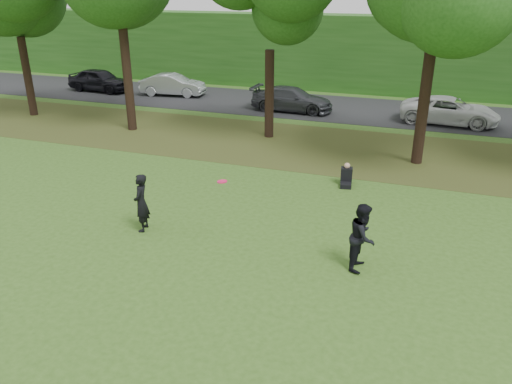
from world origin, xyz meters
TOP-DOWN VIEW (x-y plane):
  - ground at (0.00, 0.00)m, footprint 120.00×120.00m
  - leaf_litter at (0.00, 13.00)m, footprint 60.00×7.00m
  - street at (0.00, 21.00)m, footprint 70.00×7.00m
  - far_hedge at (0.00, 27.00)m, footprint 70.00×3.00m
  - player_left at (-3.46, 3.12)m, footprint 0.58×0.74m
  - player_right at (3.06, 3.13)m, footprint 0.75×0.93m
  - parked_cars at (-1.15, 19.91)m, footprint 39.25×3.91m
  - frisbee at (-0.69, 2.81)m, footprint 0.35×0.35m
  - seated_person at (1.67, 8.84)m, footprint 0.52×0.79m

SIDE VIEW (x-z plane):
  - ground at x=0.00m, z-range 0.00..0.00m
  - leaf_litter at x=0.00m, z-range 0.00..0.01m
  - street at x=0.00m, z-range 0.00..0.02m
  - seated_person at x=1.67m, z-range -0.10..0.73m
  - parked_cars at x=-1.15m, z-range -0.02..1.51m
  - player_left at x=-3.46m, z-range 0.00..1.79m
  - player_right at x=3.06m, z-range 0.00..1.81m
  - frisbee at x=-0.69m, z-range 2.02..2.08m
  - far_hedge at x=0.00m, z-range 0.00..5.00m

